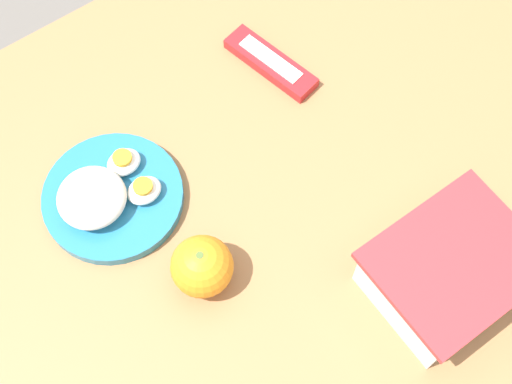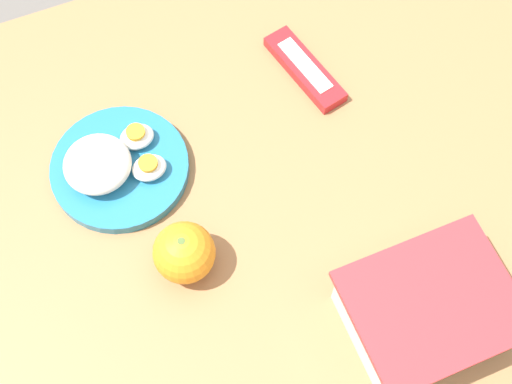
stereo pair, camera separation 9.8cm
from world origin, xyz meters
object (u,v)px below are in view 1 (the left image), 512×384
Objects in this scene: food_container at (448,273)px; orange_fruit at (202,266)px; candy_bar at (271,63)px; rice_plate at (108,195)px.

food_container is 2.42× the size of orange_fruit.
food_container is at bearing 86.81° from candy_bar.
orange_fruit is (0.25, -0.19, 0.00)m from food_container.
rice_plate is at bearing -50.56° from food_container.
rice_plate is (0.05, -0.17, -0.02)m from orange_fruit.
food_container is 0.32m from orange_fruit.
orange_fruit is 0.42× the size of rice_plate.
food_container reaches higher than orange_fruit.
orange_fruit is 0.51× the size of candy_bar.
candy_bar is (-0.32, -0.06, -0.01)m from rice_plate.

